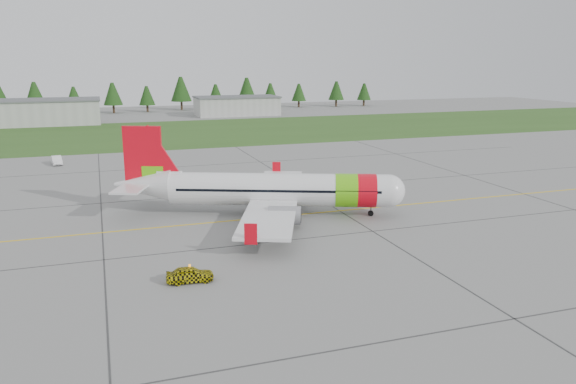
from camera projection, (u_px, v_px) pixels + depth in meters
name	position (u px, v px, depth m)	size (l,w,h in m)	color
ground	(275.00, 242.00, 51.57)	(320.00, 320.00, 0.00)	gray
aircraft	(272.00, 190.00, 60.02)	(29.91, 28.41, 9.48)	silver
follow_me_car	(189.00, 260.00, 41.87)	(1.42, 1.21, 3.54)	yellow
service_van	(56.00, 152.00, 88.95)	(1.44, 1.36, 4.14)	white
grass_strip	(167.00, 133.00, 127.15)	(320.00, 50.00, 0.03)	#30561E
taxi_guideline	(252.00, 219.00, 58.94)	(120.00, 0.25, 0.02)	gold
hangar_west	(34.00, 113.00, 142.92)	(32.00, 14.00, 6.00)	#A8A8A3
hangar_east	(237.00, 106.00, 167.52)	(24.00, 12.00, 5.20)	#A8A8A3
treeline	(145.00, 96.00, 177.61)	(160.00, 8.00, 10.00)	#1C3F14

